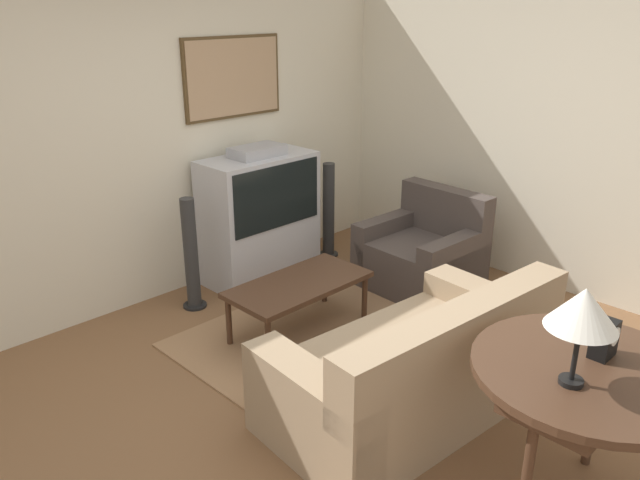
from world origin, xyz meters
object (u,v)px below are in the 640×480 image
Objects in this scene: table_lamp at (583,310)px; mantel_clock at (604,339)px; speaker_tower_left at (191,257)px; console_table at (587,381)px; coffee_table at (299,287)px; couch at (415,370)px; tv at (260,217)px; speaker_tower_right at (329,213)px; armchair at (423,256)px.

mantel_clock is at bearing -0.18° from table_lamp.
table_lamp reaches higher than speaker_tower_left.
table_lamp is (-0.19, 0.01, 0.44)m from console_table.
coffee_table is 1.16× the size of speaker_tower_left.
mantel_clock is at bearing -92.46° from coffee_table.
console_table is 5.89× the size of mantel_clock.
table_lamp reaches higher than mantel_clock.
couch is 3.99× the size of table_lamp.
speaker_tower_right is (0.81, -0.08, -0.14)m from tv.
speaker_tower_right is (1.28, 0.94, 0.06)m from coffee_table.
couch is at bearing -52.47° from armchair.
mantel_clock is 0.19× the size of speaker_tower_left.
speaker_tower_right is (1.71, 3.20, -0.74)m from table_lamp.
tv is at bearing 74.64° from table_lamp.
speaker_tower_left is at bearing 91.59° from console_table.
console_table is (-0.24, -2.27, 0.36)m from coffee_table.
armchair is at bearing -139.89° from couch.
speaker_tower_right reaches higher than console_table.
table_lamp is at bearing -100.74° from coffee_table.
table_lamp is 0.49× the size of speaker_tower_left.
tv reaches higher than mantel_clock.
speaker_tower_left is at bearing -80.86° from couch.
console_table is 3.56m from speaker_tower_right.
tv is 2.62× the size of table_lamp.
mantel_clock reaches higher than console_table.
mantel_clock is (-1.47, -2.11, 0.62)m from armchair.
speaker_tower_right is (1.52, 3.21, -0.30)m from console_table.
speaker_tower_left is at bearing -120.32° from armchair.
mantel_clock is at bearing 1.84° from console_table.
tv is 1.12× the size of coffee_table.
couch is at bearing -123.74° from speaker_tower_right.
speaker_tower_left is at bearing -174.07° from tv.
tv reaches higher than coffee_table.
console_table is 2.29× the size of table_lamp.
table_lamp is at bearing -91.75° from speaker_tower_left.
coffee_table is at bearing 87.54° from mantel_clock.
coffee_table is 2.44m from table_lamp.
tv is at bearing -100.98° from couch.
tv reaches higher than console_table.
couch is at bearing -106.02° from tv.
couch is 1.13m from console_table.
speaker_tower_right is at bearing -118.71° from couch.
couch is 1.71× the size of coffee_table.
armchair is 0.98× the size of speaker_tower_right.
mantel_clock is (0.33, -0.00, -0.28)m from table_lamp.
speaker_tower_left is at bearing 94.17° from mantel_clock.
couch is at bearing -98.06° from coffee_table.
table_lamp is at bearing -118.07° from speaker_tower_right.
tv is 1.29× the size of speaker_tower_left.
armchair is 1.38m from coffee_table.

